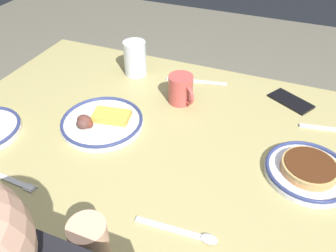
# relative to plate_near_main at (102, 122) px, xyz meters

# --- Properties ---
(dining_table) EXTENTS (1.40, 0.88, 0.72)m
(dining_table) POSITION_rel_plate_near_main_xyz_m (-0.21, -0.04, -0.12)
(dining_table) COLOR tan
(dining_table) RESTS_ON ground_plane
(plate_near_main) EXTENTS (0.26, 0.26, 0.05)m
(plate_near_main) POSITION_rel_plate_near_main_xyz_m (0.00, 0.00, 0.00)
(plate_near_main) COLOR white
(plate_near_main) RESTS_ON dining_table
(plate_center_pancakes) EXTENTS (0.22, 0.22, 0.04)m
(plate_center_pancakes) POSITION_rel_plate_near_main_xyz_m (-0.61, -0.02, 0.00)
(plate_center_pancakes) COLOR white
(plate_center_pancakes) RESTS_ON dining_table
(coffee_mug) EXTENTS (0.11, 0.09, 0.10)m
(coffee_mug) POSITION_rel_plate_near_main_xyz_m (-0.18, -0.21, 0.04)
(coffee_mug) COLOR #BF4C47
(coffee_mug) RESTS_ON dining_table
(drinking_glass) EXTENTS (0.08, 0.08, 0.13)m
(drinking_glass) POSITION_rel_plate_near_main_xyz_m (0.04, -0.33, 0.04)
(drinking_glass) COLOR silver
(drinking_glass) RESTS_ON dining_table
(cell_phone) EXTENTS (0.16, 0.14, 0.01)m
(cell_phone) POSITION_rel_plate_near_main_xyz_m (-0.53, -0.35, -0.01)
(cell_phone) COLOR black
(cell_phone) RESTS_ON dining_table
(fork_near) EXTENTS (0.20, 0.03, 0.01)m
(fork_near) POSITION_rel_plate_near_main_xyz_m (0.12, 0.29, -0.01)
(fork_near) COLOR silver
(fork_near) RESTS_ON dining_table
(fork_far) EXTENTS (0.19, 0.05, 0.01)m
(fork_far) POSITION_rel_plate_near_main_xyz_m (-0.67, -0.24, -0.01)
(fork_far) COLOR silver
(fork_far) RESTS_ON dining_table
(butter_knife) EXTENTS (0.22, 0.06, 0.01)m
(butter_knife) POSITION_rel_plate_near_main_xyz_m (-0.19, -0.36, -0.01)
(butter_knife) COLOR silver
(butter_knife) RESTS_ON dining_table
(tea_spoon) EXTENTS (0.19, 0.03, 0.01)m
(tea_spoon) POSITION_rel_plate_near_main_xyz_m (-0.38, 0.27, -0.01)
(tea_spoon) COLOR silver
(tea_spoon) RESTS_ON dining_table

